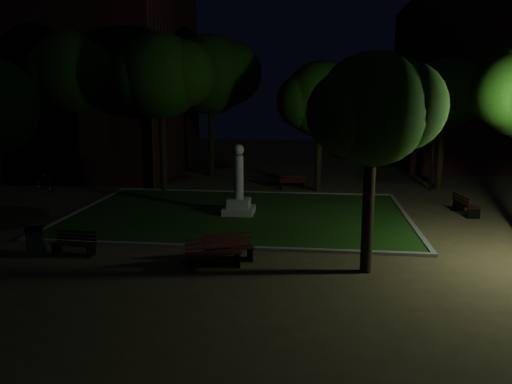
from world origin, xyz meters
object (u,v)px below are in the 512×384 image
(bench_west_near, at_px, (74,244))
(bench_right_side, at_px, (465,206))
(monument, at_px, (239,195))
(bench_near_right, at_px, (228,249))
(bicycle, at_px, (45,182))
(bench_near_left, at_px, (213,254))
(bench_far_side, at_px, (292,182))
(trash_bin, at_px, (35,241))

(bench_west_near, relative_size, bench_right_side, 0.87)
(monument, bearing_deg, bench_near_right, -84.59)
(bench_west_near, height_order, bicycle, bicycle)
(bench_right_side, xyz_separation_m, bicycle, (-22.41, 3.29, 0.06))
(bench_near_left, height_order, bench_right_side, bench_near_left)
(bench_far_side, xyz_separation_m, trash_bin, (-8.30, -13.22, 0.11))
(monument, height_order, bench_right_side, monument)
(monument, relative_size, bench_near_left, 1.73)
(monument, bearing_deg, bench_near_left, -88.15)
(bench_far_side, bearing_deg, bench_right_side, 132.00)
(monument, relative_size, bench_right_side, 1.81)
(bench_west_near, bearing_deg, bench_right_side, 31.22)
(bench_far_side, bearing_deg, trash_bin, 42.94)
(bench_far_side, relative_size, trash_bin, 1.63)
(bench_right_side, bearing_deg, bench_near_left, 119.63)
(bench_near_left, height_order, trash_bin, trash_bin)
(monument, relative_size, bench_far_side, 1.96)
(bicycle, bearing_deg, bench_west_near, -113.17)
(bench_near_left, relative_size, trash_bin, 1.84)
(bench_near_left, relative_size, bench_near_right, 1.04)
(monument, height_order, bench_far_side, monument)
(bench_near_left, xyz_separation_m, bench_west_near, (-5.06, 0.67, -0.06))
(bench_west_near, distance_m, trash_bin, 1.33)
(monument, distance_m, bench_far_side, 7.00)
(monument, relative_size, bicycle, 1.68)
(bench_far_side, xyz_separation_m, bicycle, (-14.19, -2.06, 0.10))
(bench_right_side, height_order, trash_bin, trash_bin)
(bench_near_left, bearing_deg, bench_far_side, 57.75)
(monument, xyz_separation_m, bench_near_right, (0.60, -6.37, -0.52))
(bench_near_left, xyz_separation_m, trash_bin, (-6.37, 0.43, 0.06))
(bench_far_side, height_order, bicycle, bicycle)
(trash_bin, bearing_deg, bicycle, 117.80)
(bench_near_right, distance_m, bench_right_side, 12.42)
(bench_west_near, xyz_separation_m, bicycle, (-7.19, 10.93, 0.11))
(bench_near_right, relative_size, bench_far_side, 1.08)
(monument, distance_m, trash_bin, 9.02)
(bench_near_left, distance_m, trash_bin, 6.38)
(bench_near_left, height_order, bicycle, bicycle)
(monument, bearing_deg, bench_far_side, 71.96)
(bench_far_side, bearing_deg, monument, 57.02)
(bench_near_left, height_order, bench_near_right, bench_near_left)
(bicycle, bearing_deg, bench_right_side, -64.89)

